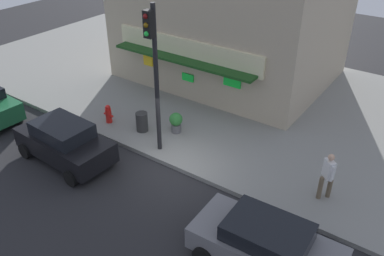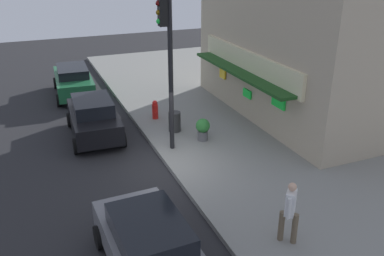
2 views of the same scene
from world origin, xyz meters
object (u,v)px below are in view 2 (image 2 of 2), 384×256
object	(u,v)px
traffic_light	(168,54)
parked_car_grey	(150,246)
pedestrian	(290,210)
fire_hydrant	(155,110)
trash_can	(175,122)
potted_plant_by_doorway	(203,128)
parked_car_green	(73,80)
parked_car_black	(94,117)

from	to	relation	value
traffic_light	parked_car_grey	xyz separation A→B (m)	(6.09, -2.66, -3.12)
pedestrian	fire_hydrant	bearing A→B (deg)	-176.72
trash_can	potted_plant_by_doorway	bearing A→B (deg)	30.08
potted_plant_by_doorway	parked_car_green	distance (m)	9.31
trash_can	parked_car_black	bearing A→B (deg)	-110.11
traffic_light	potted_plant_by_doorway	distance (m)	3.57
parked_car_grey	trash_can	bearing A→B (deg)	155.79
fire_hydrant	parked_car_black	xyz separation A→B (m)	(0.53, -2.88, 0.26)
trash_can	potted_plant_by_doorway	world-z (taller)	potted_plant_by_doorway
parked_car_black	trash_can	bearing A→B (deg)	69.89
traffic_light	parked_car_grey	size ratio (longest dim) A/B	1.37
parked_car_grey	parked_car_black	world-z (taller)	parked_car_black
parked_car_green	pedestrian	bearing A→B (deg)	12.92
traffic_light	pedestrian	bearing A→B (deg)	8.64
potted_plant_by_doorway	parked_car_green	size ratio (longest dim) A/B	0.20
traffic_light	potted_plant_by_doorway	world-z (taller)	traffic_light
parked_car_grey	fire_hydrant	bearing A→B (deg)	161.63
pedestrian	parked_car_black	distance (m)	9.85
fire_hydrant	pedestrian	size ratio (longest dim) A/B	0.49
traffic_light	fire_hydrant	world-z (taller)	traffic_light
traffic_light	trash_can	distance (m)	3.72
parked_car_black	parked_car_green	distance (m)	5.94
trash_can	parked_car_black	xyz separation A→B (m)	(-1.18, -3.21, 0.25)
traffic_light	trash_can	bearing A→B (deg)	153.37
pedestrian	parked_car_black	xyz separation A→B (m)	(-9.23, -3.44, -0.30)
parked_car_green	traffic_light	bearing A→B (deg)	16.07
potted_plant_by_doorway	parked_car_grey	distance (m)	7.57
traffic_light	potted_plant_by_doorway	bearing A→B (deg)	98.45
fire_hydrant	parked_car_green	world-z (taller)	parked_car_green
parked_car_grey	parked_car_black	size ratio (longest dim) A/B	1.03
trash_can	pedestrian	size ratio (longest dim) A/B	0.48
pedestrian	parked_car_grey	xyz separation A→B (m)	(-0.44, -3.65, -0.36)
fire_hydrant	trash_can	xyz separation A→B (m)	(1.71, 0.33, 0.01)
parked_car_grey	parked_car_green	xyz separation A→B (m)	(-14.73, 0.17, 0.03)
trash_can	parked_car_black	size ratio (longest dim) A/B	0.21
traffic_light	parked_car_green	bearing A→B (deg)	-163.93
pedestrian	potted_plant_by_doorway	world-z (taller)	pedestrian
fire_hydrant	parked_car_grey	bearing A→B (deg)	-18.37
parked_car_grey	pedestrian	bearing A→B (deg)	83.13
traffic_light	parked_car_grey	distance (m)	7.34
fire_hydrant	parked_car_green	xyz separation A→B (m)	(-5.41, -2.92, 0.24)
traffic_light	potted_plant_by_doorway	xyz separation A→B (m)	(-0.22, 1.51, -3.23)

